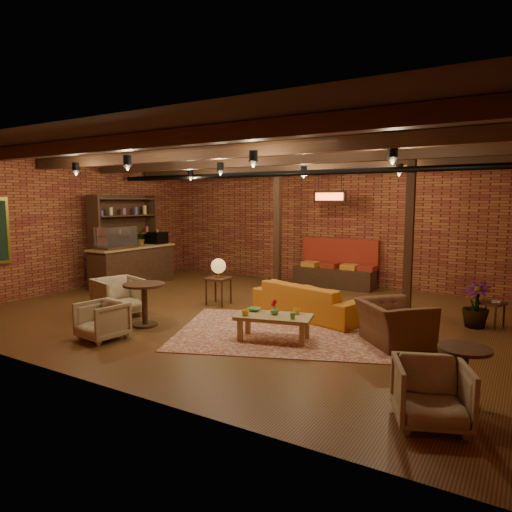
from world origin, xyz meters
The scene contains 27 objects.
floor centered at (0.00, 0.00, 0.00)m, with size 10.00×10.00×0.00m, color #3C220F.
ceiling centered at (0.00, 0.00, 3.20)m, with size 10.00×8.00×0.02m, color black.
wall_back centered at (0.00, 4.00, 1.60)m, with size 10.00×0.02×3.20m, color maroon.
wall_front centered at (0.00, -4.00, 1.60)m, with size 10.00×0.02×3.20m, color maroon.
wall_left centered at (-5.00, 0.00, 1.60)m, with size 0.02×8.00×3.20m, color maroon.
ceiling_beams centered at (0.00, 0.00, 3.08)m, with size 9.80×6.40×0.22m, color black, non-canonical shape.
ceiling_pipe centered at (0.00, 1.60, 2.85)m, with size 0.12×0.12×9.60m, color black.
post_left centered at (-0.60, 2.60, 1.60)m, with size 0.16×0.16×3.20m, color black.
post_right centered at (2.80, 2.00, 1.60)m, with size 0.16×0.16×3.20m, color black.
service_counter centered at (-4.10, 1.00, 0.80)m, with size 0.80×2.50×1.60m, color black, non-canonical shape.
plant_counter centered at (-4.00, 1.20, 1.22)m, with size 0.35×0.39×0.30m, color #337F33.
shelving_hutch centered at (-4.50, 1.10, 1.20)m, with size 0.52×2.00×2.40m, color black, non-canonical shape.
banquette centered at (0.60, 3.55, 0.50)m, with size 2.10×0.70×1.00m, color maroon, non-canonical shape.
service_sign centered at (0.60, 3.10, 2.35)m, with size 0.86×0.06×0.30m, color #FF4619.
ceiling_spotlights centered at (0.00, 0.00, 2.86)m, with size 6.40×4.40×0.28m, color black, non-canonical shape.
rug centered at (1.40, -0.79, 0.01)m, with size 3.61×2.76×0.01m, color maroon.
sofa centered at (1.34, 0.35, 0.34)m, with size 2.30×0.90×0.67m, color #B66619.
coffee_table centered at (1.46, -1.31, 0.37)m, with size 1.32×0.89×0.67m.
side_table_lamp centered at (-0.79, 0.31, 0.77)m, with size 0.53×0.53×1.01m.
round_table_left centered at (-0.93, -1.77, 0.52)m, with size 0.74×0.74×0.77m.
armchair_a centered at (-1.90, -1.51, 0.42)m, with size 0.81×0.76×0.83m, color beige.
armchair_b centered at (-0.94, -2.71, 0.34)m, with size 0.67×0.62×0.69m, color beige.
armchair_right centered at (3.19, -0.54, 0.46)m, with size 1.06×0.69×0.92m, color brown.
side_table_book centered at (4.40, 1.39, 0.42)m, with size 0.53×0.53×0.47m.
round_table_right centered at (4.40, -2.30, 0.44)m, with size 0.56×0.56×0.66m.
armchair_far centered at (4.18, -2.94, 0.36)m, with size 0.70×0.65×0.72m, color beige.
plant_tall centered at (4.17, 1.22, 1.22)m, with size 1.37×1.37×2.45m, color #4C7F4C.
Camera 1 is at (4.95, -7.59, 2.24)m, focal length 32.00 mm.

